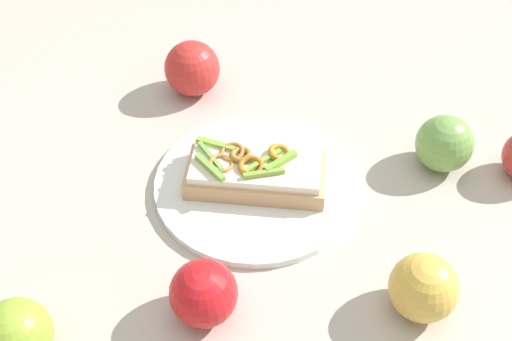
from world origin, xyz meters
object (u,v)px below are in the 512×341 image
apple_1 (444,143)px  apple_4 (203,293)px  plate (256,184)px  apple_5 (192,68)px  sandwich (255,171)px  apple_0 (16,335)px  apple_3 (424,288)px

apple_1 → apple_4: (-0.37, -0.10, -0.00)m
plate → apple_5: size_ratio=3.20×
apple_1 → plate: bearing=167.4°
apple_4 → apple_1: bearing=15.0°
plate → apple_5: apple_5 is taller
apple_1 → apple_4: size_ratio=1.03×
sandwich → apple_0: bearing=-129.0°
sandwich → apple_0: (-0.31, -0.13, 0.01)m
apple_0 → apple_3: same height
apple_5 → apple_3: bearing=-76.8°
apple_3 → apple_4: 0.24m
apple_1 → apple_3: size_ratio=1.01×
apple_3 → apple_5: size_ratio=0.91×
apple_0 → apple_4: apple_0 is taller
sandwich → apple_0: size_ratio=2.62×
apple_0 → apple_5: (0.30, 0.35, 0.00)m
apple_1 → apple_5: 0.38m
plate → apple_3: 0.26m
apple_0 → sandwich: bearing=22.4°
sandwich → apple_3: apple_3 is taller
plate → apple_0: apple_0 is taller
sandwich → apple_4: 0.20m
apple_3 → sandwich: bearing=112.3°
plate → apple_1: (0.25, -0.05, 0.03)m
plate → apple_0: bearing=-157.7°
apple_0 → apple_3: (0.41, -0.11, 0.00)m
apple_4 → apple_5: (0.11, 0.38, 0.00)m
apple_5 → apple_1: bearing=-47.2°
sandwich → apple_5: size_ratio=2.39×
apple_3 → apple_4: size_ratio=1.02×
sandwich → apple_5: apple_5 is taller
plate → apple_1: size_ratio=3.47×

